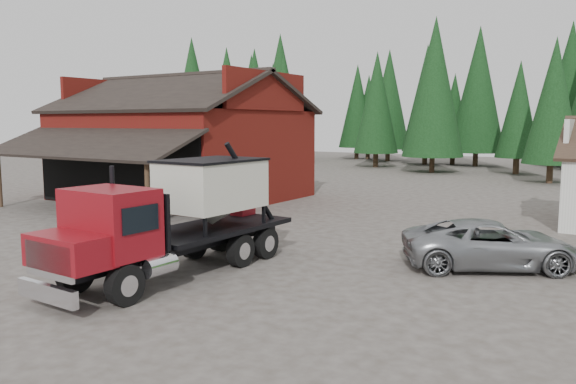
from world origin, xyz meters
The scene contains 8 objects.
ground centered at (0.00, 0.00, 0.00)m, with size 120.00×120.00×0.00m, color #453E36.
red_barn centered at (-11.00, 9.90, 2.69)m, with size 12.80×13.63×7.18m.
conifer_backdrop centered at (0.00, 42.00, 0.00)m, with size 76.00×16.00×16.00m, color black, non-canonical shape.
near_pine_a centered at (-22.00, 28.00, 6.39)m, with size 4.40×4.40×11.40m.
near_pine_b centered at (6.00, 30.00, 5.89)m, with size 3.96×3.96×10.40m.
near_pine_d centered at (-4.00, 34.00, 7.39)m, with size 5.28×5.28×13.40m.
feed_truck centered at (0.55, -2.54, 1.76)m, with size 2.49×8.42×3.77m.
silver_car centered at (8.00, 3.00, 0.73)m, with size 2.41×5.22×1.45m, color #96999D.
Camera 1 is at (11.71, -14.23, 4.36)m, focal length 35.00 mm.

